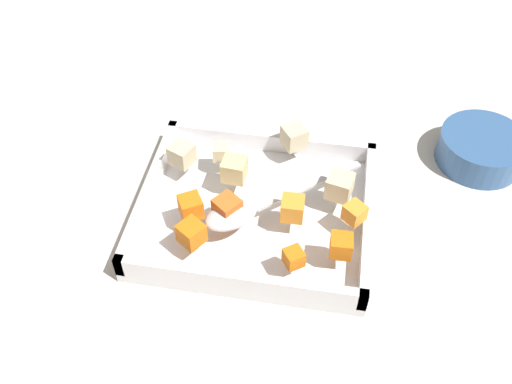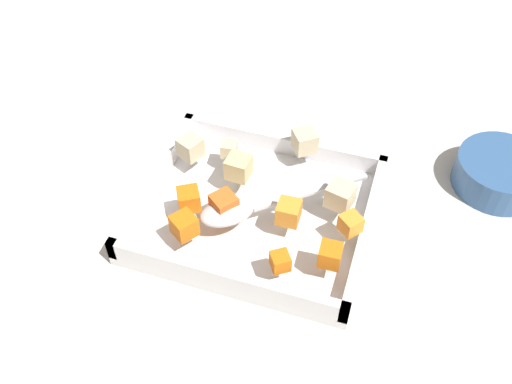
# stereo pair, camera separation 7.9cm
# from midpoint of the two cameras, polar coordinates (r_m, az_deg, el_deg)

# --- Properties ---
(ground_plane) EXTENTS (4.00, 4.00, 0.00)m
(ground_plane) POSITION_cam_midpoint_polar(r_m,az_deg,el_deg) (0.83, -3.61, -2.19)
(ground_plane) COLOR beige
(baking_dish) EXTENTS (0.32, 0.27, 0.05)m
(baking_dish) POSITION_cam_midpoint_polar(r_m,az_deg,el_deg) (0.82, -2.75, -2.15)
(baking_dish) COLOR silver
(baking_dish) RESTS_ON ground_plane
(carrot_chunk_near_right) EXTENTS (0.04, 0.04, 0.03)m
(carrot_chunk_near_right) POSITION_cam_midpoint_polar(r_m,az_deg,el_deg) (0.76, -5.78, -1.74)
(carrot_chunk_near_right) COLOR orange
(carrot_chunk_near_right) RESTS_ON baking_dish
(carrot_chunk_far_left) EXTENTS (0.03, 0.03, 0.03)m
(carrot_chunk_far_left) POSITION_cam_midpoint_polar(r_m,az_deg,el_deg) (0.72, 5.25, -5.40)
(carrot_chunk_far_left) COLOR orange
(carrot_chunk_far_left) RESTS_ON baking_dish
(carrot_chunk_heap_top) EXTENTS (0.03, 0.03, 0.02)m
(carrot_chunk_heap_top) POSITION_cam_midpoint_polar(r_m,az_deg,el_deg) (0.71, 0.55, -6.59)
(carrot_chunk_heap_top) COLOR orange
(carrot_chunk_heap_top) RESTS_ON baking_dish
(carrot_chunk_far_right) EXTENTS (0.04, 0.04, 0.03)m
(carrot_chunk_far_right) POSITION_cam_midpoint_polar(r_m,az_deg,el_deg) (0.77, -9.30, -1.57)
(carrot_chunk_far_right) COLOR orange
(carrot_chunk_far_right) RESTS_ON baking_dish
(carrot_chunk_corner_ne) EXTENTS (0.03, 0.03, 0.03)m
(carrot_chunk_corner_ne) POSITION_cam_midpoint_polar(r_m,az_deg,el_deg) (0.76, 0.64, -1.76)
(carrot_chunk_corner_ne) COLOR orange
(carrot_chunk_corner_ne) RESTS_ON baking_dish
(carrot_chunk_front_center) EXTENTS (0.03, 0.03, 0.02)m
(carrot_chunk_front_center) POSITION_cam_midpoint_polar(r_m,az_deg,el_deg) (0.76, 6.70, -2.19)
(carrot_chunk_front_center) COLOR orange
(carrot_chunk_front_center) RESTS_ON baking_dish
(carrot_chunk_under_handle) EXTENTS (0.04, 0.04, 0.03)m
(carrot_chunk_under_handle) POSITION_cam_midpoint_polar(r_m,az_deg,el_deg) (0.74, -9.35, -4.16)
(carrot_chunk_under_handle) COLOR orange
(carrot_chunk_under_handle) RESTS_ON baking_dish
(potato_chunk_near_left) EXTENTS (0.04, 0.04, 0.03)m
(potato_chunk_near_left) POSITION_cam_midpoint_polar(r_m,az_deg,el_deg) (0.84, -9.92, 3.50)
(potato_chunk_near_left) COLOR beige
(potato_chunk_near_left) RESTS_ON baking_dish
(potato_chunk_corner_nw) EXTENTS (0.04, 0.04, 0.03)m
(potato_chunk_corner_nw) POSITION_cam_midpoint_polar(r_m,az_deg,el_deg) (0.86, 1.13, 5.29)
(potato_chunk_corner_nw) COLOR beige
(potato_chunk_corner_nw) RESTS_ON baking_dish
(potato_chunk_corner_se) EXTENTS (0.03, 0.03, 0.03)m
(potato_chunk_corner_se) POSITION_cam_midpoint_polar(r_m,az_deg,el_deg) (0.81, -4.91, 2.10)
(potato_chunk_corner_se) COLOR #E0CC89
(potato_chunk_corner_se) RESTS_ON baking_dish
(potato_chunk_mid_left) EXTENTS (0.04, 0.04, 0.03)m
(potato_chunk_mid_left) POSITION_cam_midpoint_polar(r_m,az_deg,el_deg) (0.79, 5.35, 0.43)
(potato_chunk_mid_left) COLOR beige
(potato_chunk_mid_left) RESTS_ON baking_dish
(potato_chunk_center) EXTENTS (0.03, 0.03, 0.02)m
(potato_chunk_center) POSITION_cam_midpoint_polar(r_m,az_deg,el_deg) (0.84, -6.12, 3.75)
(potato_chunk_center) COLOR beige
(potato_chunk_center) RESTS_ON baking_dish
(serving_spoon) EXTENTS (0.20, 0.17, 0.02)m
(serving_spoon) POSITION_cam_midpoint_polar(r_m,az_deg,el_deg) (0.76, -4.44, -2.09)
(serving_spoon) COLOR silver
(serving_spoon) RESTS_ON baking_dish
(small_prep_bowl) EXTENTS (0.13, 0.13, 0.05)m
(small_prep_bowl) POSITION_cam_midpoint_polar(r_m,az_deg,el_deg) (0.94, 18.89, 3.88)
(small_prep_bowl) COLOR #33598C
(small_prep_bowl) RESTS_ON ground_plane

